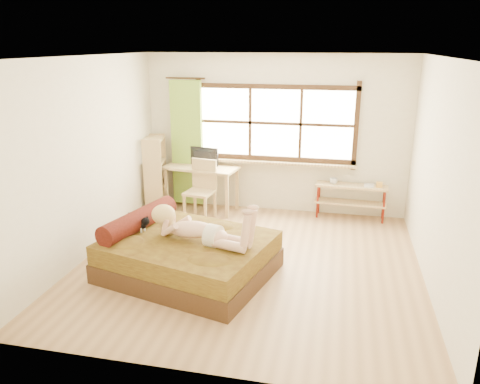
% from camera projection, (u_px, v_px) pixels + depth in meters
% --- Properties ---
extents(floor, '(4.50, 4.50, 0.00)m').
position_uv_depth(floor, '(249.00, 264.00, 6.33)').
color(floor, '#9E754C').
rests_on(floor, ground).
extents(ceiling, '(4.50, 4.50, 0.00)m').
position_uv_depth(ceiling, '(250.00, 57.00, 5.51)').
color(ceiling, white).
rests_on(ceiling, wall_back).
extents(wall_back, '(4.50, 0.00, 4.50)m').
position_uv_depth(wall_back, '(275.00, 135.00, 8.01)').
color(wall_back, silver).
rests_on(wall_back, floor).
extents(wall_front, '(4.50, 0.00, 4.50)m').
position_uv_depth(wall_front, '(197.00, 236.00, 3.83)').
color(wall_front, silver).
rests_on(wall_front, floor).
extents(wall_left, '(0.00, 4.50, 4.50)m').
position_uv_depth(wall_left, '(88.00, 158.00, 6.38)').
color(wall_left, silver).
rests_on(wall_left, floor).
extents(wall_right, '(0.00, 4.50, 4.50)m').
position_uv_depth(wall_right, '(438.00, 178.00, 5.46)').
color(wall_right, silver).
rests_on(wall_right, floor).
extents(window, '(2.80, 0.16, 1.46)m').
position_uv_depth(window, '(275.00, 126.00, 7.94)').
color(window, '#FFEDBF').
rests_on(window, wall_back).
extents(curtain, '(0.55, 0.10, 2.20)m').
position_uv_depth(curtain, '(187.00, 144.00, 8.28)').
color(curtain, olive).
rests_on(curtain, wall_back).
extents(bed, '(2.32, 2.03, 0.75)m').
position_uv_depth(bed, '(186.00, 254.00, 6.00)').
color(bed, black).
rests_on(bed, floor).
extents(woman, '(1.44, 0.73, 0.59)m').
position_uv_depth(woman, '(198.00, 219.00, 5.74)').
color(woman, '#DDA98E').
rests_on(woman, bed).
extents(kitten, '(0.32, 0.19, 0.24)m').
position_uv_depth(kitten, '(138.00, 222.00, 6.11)').
color(kitten, black).
rests_on(kitten, bed).
extents(desk, '(1.35, 0.77, 0.79)m').
position_uv_depth(desk, '(201.00, 172.00, 8.19)').
color(desk, tan).
rests_on(desk, floor).
extents(monitor, '(0.57, 0.16, 0.32)m').
position_uv_depth(monitor, '(202.00, 157.00, 8.15)').
color(monitor, black).
rests_on(monitor, desk).
extents(chair, '(0.51, 0.51, 1.00)m').
position_uv_depth(chair, '(202.00, 186.00, 7.87)').
color(chair, tan).
rests_on(chair, floor).
extents(pipe_shelf, '(1.19, 0.35, 0.67)m').
position_uv_depth(pipe_shelf, '(352.00, 194.00, 7.85)').
color(pipe_shelf, tan).
rests_on(pipe_shelf, floor).
extents(cup, '(0.13, 0.13, 0.10)m').
position_uv_depth(cup, '(334.00, 181.00, 7.85)').
color(cup, gray).
rests_on(cup, pipe_shelf).
extents(book, '(0.17, 0.23, 0.02)m').
position_uv_depth(book, '(364.00, 185.00, 7.76)').
color(book, gray).
rests_on(book, pipe_shelf).
extents(bookshelf, '(0.43, 0.62, 1.29)m').
position_uv_depth(bookshelf, '(155.00, 172.00, 8.31)').
color(bookshelf, tan).
rests_on(bookshelf, floor).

